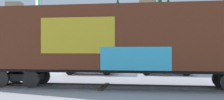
{
  "coord_description": "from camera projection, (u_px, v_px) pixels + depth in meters",
  "views": [
    {
      "loc": [
        1.42,
        -12.69,
        2.01
      ],
      "look_at": [
        -0.02,
        1.51,
        1.98
      ],
      "focal_mm": 38.64,
      "sensor_mm": 36.0,
      "label": 1
    }
  ],
  "objects": [
    {
      "name": "flagpole",
      "position": [
        40.0,
        23.0,
        23.88
      ],
      "size": [
        1.02,
        0.96,
        7.43
      ],
      "color": "silver",
      "rests_on": "ground_plane"
    },
    {
      "name": "parked_car_silver",
      "position": [
        89.0,
        64.0,
        19.71
      ],
      "size": [
        4.34,
        2.13,
        1.72
      ],
      "color": "#B7BABF",
      "rests_on": "ground_plane"
    },
    {
      "name": "freight_car",
      "position": [
        126.0,
        40.0,
        12.68
      ],
      "size": [
        16.61,
        3.43,
        4.43
      ],
      "color": "#5B2B19",
      "rests_on": "ground_plane"
    },
    {
      "name": "hillside",
      "position": [
        132.0,
        36.0,
        83.35
      ],
      "size": [
        143.2,
        38.07,
        18.16
      ],
      "color": "silver",
      "rests_on": "ground_plane"
    },
    {
      "name": "parked_car_white",
      "position": [
        164.0,
        63.0,
        19.29
      ],
      "size": [
        4.43,
        1.96,
        1.84
      ],
      "color": "silver",
      "rests_on": "ground_plane"
    },
    {
      "name": "track",
      "position": [
        119.0,
        87.0,
        12.73
      ],
      "size": [
        60.02,
        3.44,
        0.08
      ],
      "color": "#4C4742",
      "rests_on": "ground_plane"
    },
    {
      "name": "ground_plane",
      "position": [
        110.0,
        87.0,
        12.77
      ],
      "size": [
        260.0,
        260.0,
        0.0
      ],
      "primitive_type": "plane",
      "color": "#B2B5BC"
    }
  ]
}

